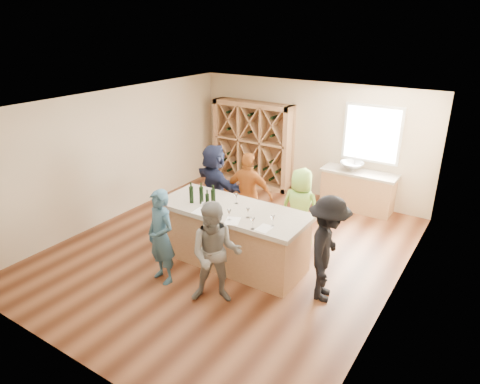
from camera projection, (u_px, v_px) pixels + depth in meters
The scene contains 34 objects.
floor at pixel (230, 251), 8.29m from camera, with size 6.00×7.00×0.10m, color brown.
ceiling at pixel (229, 101), 7.20m from camera, with size 6.00×7.00×0.10m, color white.
wall_back at pixel (311, 139), 10.50m from camera, with size 6.00×0.10×2.80m, color beige.
wall_front at pixel (58, 272), 4.99m from camera, with size 6.00×0.10×2.80m, color beige.
wall_left at pixel (114, 155), 9.28m from camera, with size 0.10×7.00×2.80m, color beige.
wall_right at pixel (403, 222), 6.20m from camera, with size 0.10×7.00×2.80m, color beige.
window_frame at pixel (372, 134), 9.55m from camera, with size 1.30×0.06×1.30m, color white.
window_pane at pixel (372, 134), 9.52m from camera, with size 1.18×0.01×1.18m, color white.
wine_rack at pixel (253, 144), 11.15m from camera, with size 2.20×0.45×2.20m, color tan.
back_counter_base at pixel (358, 191), 9.89m from camera, with size 1.60×0.58×0.86m, color tan.
back_counter_top at pixel (360, 173), 9.72m from camera, with size 1.70×0.62×0.06m, color #B4A693.
sink at pixel (352, 166), 9.77m from camera, with size 0.54×0.54×0.19m, color silver.
faucet at pixel (355, 162), 9.89m from camera, with size 0.02×0.02×0.30m, color silver.
tasting_counter_base at pixel (233, 237), 7.66m from camera, with size 2.60×1.00×1.00m, color tan.
tasting_counter_top at pixel (232, 210), 7.46m from camera, with size 2.72×1.12×0.08m, color #B4A693.
wine_bottle_b at pixel (191, 195), 7.60m from camera, with size 0.08×0.08×0.31m, color black.
wine_bottle_c at pixel (201, 195), 7.58m from camera, with size 0.08×0.08×0.31m, color black.
wine_bottle_d at pixel (207, 201), 7.37m from camera, with size 0.07×0.07×0.27m, color black.
wine_bottle_e at pixel (213, 198), 7.41m from camera, with size 0.08×0.08×0.33m, color black.
wine_glass_a at pixel (203, 208), 7.23m from camera, with size 0.07×0.07×0.19m, color white.
wine_glass_b at pixel (229, 215), 6.96m from camera, with size 0.07×0.07×0.19m, color white.
wine_glass_c at pixel (253, 223), 6.66m from camera, with size 0.07×0.07×0.19m, color white.
wine_glass_d at pixel (248, 213), 7.05m from camera, with size 0.06×0.06×0.16m, color white.
wine_glass_e at pixel (273, 221), 6.75m from camera, with size 0.07×0.07×0.19m, color white.
tasting_menu_a at pixel (201, 211), 7.32m from camera, with size 0.21×0.29×0.00m, color white.
tasting_menu_b at pixel (232, 221), 6.96m from camera, with size 0.23×0.32×0.00m, color white.
tasting_menu_c at pixel (264, 228), 6.72m from camera, with size 0.21×0.29×0.00m, color white.
person_near_left at pixel (161, 237), 7.01m from camera, with size 0.60×0.44×1.63m, color #335972.
person_near_right at pixel (216, 254), 6.48m from camera, with size 0.81×0.44×1.66m, color slate.
person_server at pixel (327, 249), 6.54m from camera, with size 1.12×0.52×1.73m, color black.
person_far_mid at pixel (248, 195), 8.57m from camera, with size 1.01×0.52×1.73m, color #994C19.
person_far_right at pixel (300, 208), 8.12m from camera, with size 0.78×0.50×1.59m, color #8CC64C.
person_far_left at pixel (215, 185), 9.05m from camera, with size 1.63×0.59×1.76m, color #191E38.
wine_glass_f at pixel (236, 199), 7.59m from camera, with size 0.07×0.07×0.18m, color white.
Camera 1 is at (4.11, -5.97, 4.14)m, focal length 32.00 mm.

